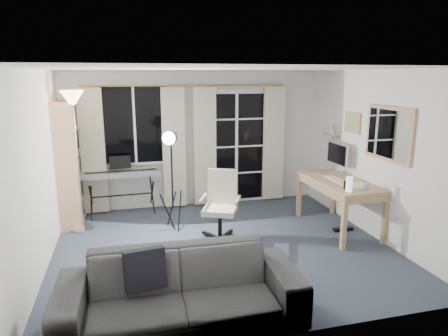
# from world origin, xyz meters

# --- Properties ---
(floor) EXTENTS (4.50, 4.00, 0.02)m
(floor) POSITION_xyz_m (0.00, 0.00, -0.01)
(floor) COLOR #333B4A
(floor) RESTS_ON ground
(window) EXTENTS (1.20, 0.08, 1.40)m
(window) POSITION_xyz_m (-1.05, 1.97, 1.50)
(window) COLOR white
(window) RESTS_ON floor
(french_door) EXTENTS (1.32, 0.09, 2.11)m
(french_door) POSITION_xyz_m (0.75, 1.97, 1.03)
(french_door) COLOR white
(french_door) RESTS_ON floor
(curtains) EXTENTS (3.60, 0.07, 2.13)m
(curtains) POSITION_xyz_m (-0.14, 1.88, 1.09)
(curtains) COLOR gold
(curtains) RESTS_ON floor
(bookshelf) EXTENTS (0.32, 0.91, 1.95)m
(bookshelf) POSITION_xyz_m (-2.12, 1.57, 0.92)
(bookshelf) COLOR tan
(bookshelf) RESTS_ON floor
(torchiere_lamp) EXTENTS (0.43, 0.43, 2.11)m
(torchiere_lamp) POSITION_xyz_m (-1.92, 1.14, 1.70)
(torchiere_lamp) COLOR #B2B2B7
(torchiere_lamp) RESTS_ON floor
(keyboard_piano) EXTENTS (1.30, 0.65, 0.94)m
(keyboard_piano) POSITION_xyz_m (-1.32, 1.70, 0.71)
(keyboard_piano) COLOR black
(keyboard_piano) RESTS_ON floor
(studio_light) EXTENTS (0.36, 0.36, 1.57)m
(studio_light) POSITION_xyz_m (-0.59, 0.82, 1.26)
(studio_light) COLOR black
(studio_light) RESTS_ON floor
(office_chair) EXTENTS (0.71, 0.72, 1.02)m
(office_chair) POSITION_xyz_m (0.05, 0.29, 0.60)
(office_chair) COLOR black
(office_chair) RESTS_ON floor
(desk) EXTENTS (0.75, 1.46, 0.78)m
(desk) POSITION_xyz_m (1.88, 0.23, 0.68)
(desk) COLOR tan
(desk) RESTS_ON floor
(monitor) EXTENTS (0.19, 0.56, 0.49)m
(monitor) POSITION_xyz_m (2.08, 0.68, 1.07)
(monitor) COLOR silver
(monitor) RESTS_ON desk
(desk_clutter) EXTENTS (0.45, 0.89, 0.99)m
(desk_clutter) POSITION_xyz_m (1.82, -0.01, 0.61)
(desk_clutter) COLOR white
(desk_clutter) RESTS_ON desk
(mug) EXTENTS (0.13, 0.10, 0.13)m
(mug) POSITION_xyz_m (1.98, -0.27, 0.84)
(mug) COLOR silver
(mug) RESTS_ON desk
(wall_mirror) EXTENTS (0.04, 0.94, 0.74)m
(wall_mirror) POSITION_xyz_m (2.22, -0.35, 1.55)
(wall_mirror) COLOR tan
(wall_mirror) RESTS_ON floor
(framed_print) EXTENTS (0.03, 0.42, 0.32)m
(framed_print) POSITION_xyz_m (2.23, 0.55, 1.60)
(framed_print) COLOR tan
(framed_print) RESTS_ON floor
(wall_shelf) EXTENTS (0.16, 0.30, 0.18)m
(wall_shelf) POSITION_xyz_m (2.16, 1.05, 1.41)
(wall_shelf) COLOR tan
(wall_shelf) RESTS_ON floor
(sofa) EXTENTS (2.31, 0.74, 0.89)m
(sofa) POSITION_xyz_m (-0.80, -1.55, 0.45)
(sofa) COLOR #29292B
(sofa) RESTS_ON floor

